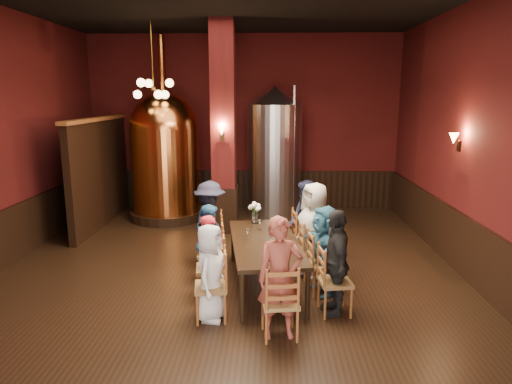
{
  "coord_description": "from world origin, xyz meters",
  "views": [
    {
      "loc": [
        0.72,
        -7.0,
        2.95
      ],
      "look_at": [
        0.48,
        0.2,
        1.43
      ],
      "focal_mm": 32.0,
      "sensor_mm": 36.0,
      "label": 1
    }
  ],
  "objects_px": {
    "person_2": "(210,243)",
    "person_0": "(210,272)",
    "steel_vessel": "(275,152)",
    "dining_table": "(265,244)",
    "copper_kettle": "(165,154)",
    "rose_vase": "(255,209)",
    "person_1": "(210,257)"
  },
  "relations": [
    {
      "from": "copper_kettle",
      "to": "rose_vase",
      "type": "height_order",
      "value": "copper_kettle"
    },
    {
      "from": "person_2",
      "to": "steel_vessel",
      "type": "bearing_deg",
      "value": -26.45
    },
    {
      "from": "person_1",
      "to": "person_2",
      "type": "xyz_separation_m",
      "value": [
        -0.09,
        0.65,
        -0.0
      ]
    },
    {
      "from": "dining_table",
      "to": "person_2",
      "type": "relative_size",
      "value": 1.98
    },
    {
      "from": "dining_table",
      "to": "rose_vase",
      "type": "height_order",
      "value": "rose_vase"
    },
    {
      "from": "dining_table",
      "to": "person_2",
      "type": "xyz_separation_m",
      "value": [
        -0.89,
        0.21,
        -0.05
      ]
    },
    {
      "from": "person_0",
      "to": "rose_vase",
      "type": "relative_size",
      "value": 3.42
    },
    {
      "from": "dining_table",
      "to": "rose_vase",
      "type": "distance_m",
      "value": 1.05
    },
    {
      "from": "person_0",
      "to": "copper_kettle",
      "type": "height_order",
      "value": "copper_kettle"
    },
    {
      "from": "person_1",
      "to": "copper_kettle",
      "type": "height_order",
      "value": "copper_kettle"
    },
    {
      "from": "person_2",
      "to": "steel_vessel",
      "type": "relative_size",
      "value": 0.4
    },
    {
      "from": "person_0",
      "to": "person_1",
      "type": "height_order",
      "value": "person_0"
    },
    {
      "from": "person_2",
      "to": "copper_kettle",
      "type": "distance_m",
      "value": 4.25
    },
    {
      "from": "dining_table",
      "to": "copper_kettle",
      "type": "relative_size",
      "value": 0.58
    },
    {
      "from": "person_0",
      "to": "rose_vase",
      "type": "bearing_deg",
      "value": -2.24
    },
    {
      "from": "dining_table",
      "to": "person_1",
      "type": "bearing_deg",
      "value": -158.78
    },
    {
      "from": "person_0",
      "to": "steel_vessel",
      "type": "height_order",
      "value": "steel_vessel"
    },
    {
      "from": "steel_vessel",
      "to": "rose_vase",
      "type": "bearing_deg",
      "value": -96.2
    },
    {
      "from": "person_2",
      "to": "person_0",
      "type": "bearing_deg",
      "value": 175.61
    },
    {
      "from": "dining_table",
      "to": "rose_vase",
      "type": "bearing_deg",
      "value": 93.34
    },
    {
      "from": "copper_kettle",
      "to": "person_0",
      "type": "bearing_deg",
      "value": -71.33
    },
    {
      "from": "dining_table",
      "to": "person_0",
      "type": "bearing_deg",
      "value": -130.36
    },
    {
      "from": "person_1",
      "to": "dining_table",
      "type": "bearing_deg",
      "value": -85.7
    },
    {
      "from": "person_0",
      "to": "steel_vessel",
      "type": "relative_size",
      "value": 0.41
    },
    {
      "from": "steel_vessel",
      "to": "rose_vase",
      "type": "height_order",
      "value": "steel_vessel"
    },
    {
      "from": "person_2",
      "to": "person_1",
      "type": "bearing_deg",
      "value": 175.61
    },
    {
      "from": "person_0",
      "to": "copper_kettle",
      "type": "relative_size",
      "value": 0.31
    },
    {
      "from": "person_2",
      "to": "rose_vase",
      "type": "bearing_deg",
      "value": -54.15
    },
    {
      "from": "person_2",
      "to": "rose_vase",
      "type": "relative_size",
      "value": 3.29
    },
    {
      "from": "person_0",
      "to": "person_1",
      "type": "xyz_separation_m",
      "value": [
        -0.09,
        0.66,
        -0.03
      ]
    },
    {
      "from": "person_0",
      "to": "rose_vase",
      "type": "distance_m",
      "value": 2.18
    },
    {
      "from": "person_1",
      "to": "person_2",
      "type": "bearing_deg",
      "value": -16.92
    }
  ]
}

